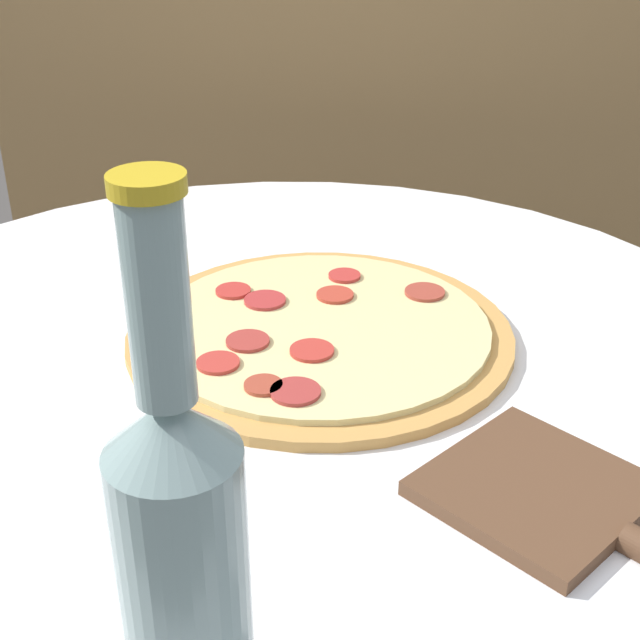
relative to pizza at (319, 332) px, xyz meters
name	(u,v)px	position (x,y,z in m)	size (l,w,h in m)	color
table	(282,507)	(-0.03, -0.04, -0.18)	(0.96, 0.96, 0.76)	white
fence_panel	(350,27)	(-0.03, 0.75, 0.15)	(1.23, 0.04, 1.82)	olive
pizza	(319,332)	(0.00, 0.00, 0.00)	(0.36, 0.36, 0.02)	#C68E47
beer_bottle	(181,537)	(-0.02, -0.40, 0.10)	(0.07, 0.07, 0.30)	gray
pizza_paddle	(570,508)	(0.20, -0.23, 0.00)	(0.26, 0.23, 0.02)	brown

